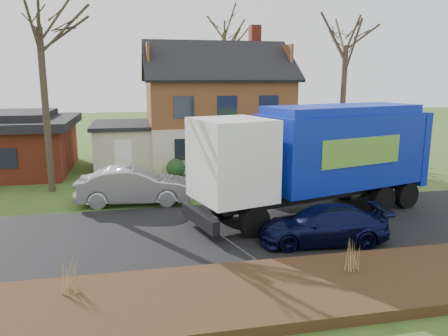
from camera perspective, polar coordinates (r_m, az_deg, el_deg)
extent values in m
plane|color=#314C19|center=(16.86, 1.13, -8.09)|extent=(120.00, 120.00, 0.00)
cube|color=black|center=(16.86, 1.13, -8.06)|extent=(80.00, 7.00, 0.02)
cube|color=black|center=(12.12, 6.98, -15.72)|extent=(80.00, 3.50, 0.30)
cube|color=#C1B99B|center=(30.29, -1.11, 3.45)|extent=(9.00, 7.50, 2.70)
cube|color=#532C17|center=(30.02, -1.13, 8.65)|extent=(9.00, 7.50, 2.80)
cube|color=#953620|center=(31.76, 4.04, 16.67)|extent=(0.70, 0.90, 1.60)
cube|color=#C1B99B|center=(29.29, -12.94, 2.77)|extent=(3.50, 5.50, 2.60)
cube|color=black|center=(29.11, -13.07, 5.53)|extent=(3.90, 5.90, 0.24)
cylinder|color=black|center=(16.03, 3.93, -6.97)|extent=(1.24, 0.69, 1.17)
cylinder|color=black|center=(18.00, 0.01, -4.83)|extent=(1.24, 0.69, 1.17)
cylinder|color=black|center=(20.00, 19.94, -3.85)|extent=(1.24, 0.69, 1.17)
cylinder|color=black|center=(21.62, 15.36, -2.42)|extent=(1.24, 0.69, 1.17)
cylinder|color=black|center=(21.08, 22.67, -3.28)|extent=(1.24, 0.69, 1.17)
cylinder|color=black|center=(22.62, 18.11, -1.97)|extent=(1.24, 0.69, 1.17)
cube|color=black|center=(19.07, 12.30, -2.99)|extent=(9.72, 3.89, 0.40)
cube|color=white|center=(16.35, 1.04, 1.13)|extent=(3.25, 3.41, 3.05)
cube|color=black|center=(15.78, -2.94, 1.35)|extent=(0.75, 2.42, 1.02)
cube|color=black|center=(16.29, -3.22, -6.52)|extent=(1.02, 2.80, 0.51)
cube|color=#0C219B|center=(19.40, 14.98, 2.41)|extent=(7.61, 4.62, 3.05)
cube|color=#0C219B|center=(19.21, 15.25, 7.40)|extent=(7.19, 4.20, 0.34)
cube|color=#0C219B|center=(22.04, 22.07, 2.73)|extent=(1.15, 2.88, 3.27)
cube|color=#5E9932|center=(18.25, 17.61, 2.05)|extent=(3.93, 1.13, 1.13)
cube|color=#5E9932|center=(20.35, 11.94, 3.30)|extent=(3.93, 1.13, 1.13)
imported|color=#9A9CA1|center=(20.47, -11.60, -2.27)|extent=(5.31, 2.27, 1.70)
imported|color=black|center=(15.80, 12.76, -7.27)|extent=(4.68, 2.30, 1.31)
cylinder|color=#392F22|center=(23.43, -22.24, 6.77)|extent=(0.34, 0.34, 8.08)
cylinder|color=#433428|center=(29.03, 15.22, 7.62)|extent=(0.35, 0.35, 7.68)
cylinder|color=#463C2A|center=(39.50, 0.01, 10.36)|extent=(0.36, 0.36, 9.53)
cone|color=#AA804B|center=(12.10, -19.48, -13.15)|extent=(0.04, 0.04, 0.93)
cone|color=#AA804B|center=(12.13, -20.23, -13.15)|extent=(0.04, 0.04, 0.93)
cone|color=#AA804B|center=(12.08, -18.73, -13.14)|extent=(0.04, 0.04, 0.93)
cone|color=#AA804B|center=(12.21, -19.41, -12.90)|extent=(0.04, 0.04, 0.93)
cone|color=#AA804B|center=(11.99, -19.56, -13.39)|extent=(0.04, 0.04, 0.93)
cone|color=#9C7545|center=(13.16, 16.58, -10.84)|extent=(0.04, 0.04, 0.96)
cone|color=#9C7545|center=(13.09, 15.99, -10.92)|extent=(0.04, 0.04, 0.96)
cone|color=#9C7545|center=(13.23, 17.17, -10.75)|extent=(0.04, 0.04, 0.96)
cone|color=#9C7545|center=(13.26, 16.34, -10.65)|extent=(0.04, 0.04, 0.96)
cone|color=#9C7545|center=(13.06, 16.84, -11.03)|extent=(0.04, 0.04, 0.96)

